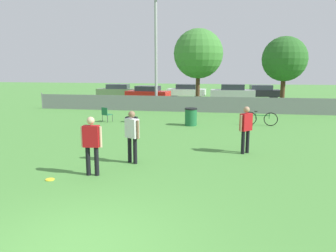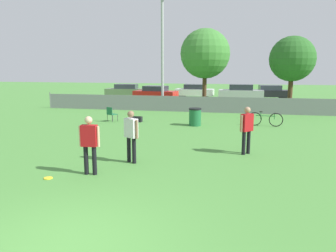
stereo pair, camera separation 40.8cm
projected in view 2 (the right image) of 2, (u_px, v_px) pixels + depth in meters
The scene contains 18 objects.
ground_plane at pixel (64, 247), 5.67m from camera, with size 120.00×120.00×0.00m, color #4C8C3D.
fence_backline at pixel (197, 104), 22.88m from camera, with size 22.94×0.07×1.21m.
light_pole at pixel (162, 42), 23.48m from camera, with size 0.90×0.36×8.23m.
tree_near_pole at pixel (205, 54), 24.68m from camera, with size 3.74×3.74×6.00m.
tree_far_right at pixel (292, 59), 22.52m from camera, with size 3.11×3.11×5.24m.
player_thrower_red at pixel (247, 127), 11.60m from camera, with size 0.47×0.48×1.71m.
player_receiver_white at pixel (131, 133), 10.54m from camera, with size 0.54×0.41×1.71m.
player_defender_red at pixel (89, 141), 9.35m from camera, with size 0.61×0.26×1.71m.
frisbee_disc at pixel (48, 178), 9.16m from camera, with size 0.25×0.25×0.03m.
folding_chair_sideline at pixel (111, 113), 18.82m from camera, with size 0.61×0.61×0.85m.
bicycle_sideline at pixel (265, 119), 17.39m from camera, with size 1.81×0.44×0.78m.
trash_bin at pixel (195, 117), 17.50m from camera, with size 0.67×0.67×0.95m.
gear_bag_sideline at pixel (136, 119), 18.83m from camera, with size 0.66×0.36×0.32m.
parked_car_olive at pixel (126, 90), 35.87m from camera, with size 4.57×1.97×1.33m.
parked_car_red at pixel (156, 93), 31.82m from camera, with size 4.31×2.32×1.35m.
parked_car_white at pixel (195, 91), 34.59m from camera, with size 4.02×1.91×1.38m.
parked_car_silver at pixel (241, 92), 32.49m from camera, with size 4.33×1.68×1.47m.
parked_car_dark at pixel (270, 92), 32.98m from camera, with size 4.17×2.10×1.36m.
Camera 2 is at (2.88, -4.71, 3.05)m, focal length 35.00 mm.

